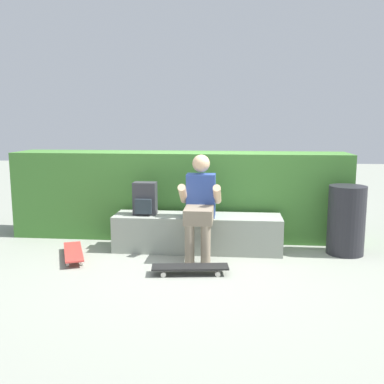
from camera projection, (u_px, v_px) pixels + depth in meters
name	position (u px, v px, depth m)	size (l,w,h in m)	color
ground_plane	(194.00, 260.00, 5.01)	(24.00, 24.00, 0.00)	gray
bench_main	(197.00, 233.00, 5.37)	(2.05, 0.49, 0.44)	gray
person_skater	(200.00, 203.00, 5.08)	(0.49, 0.62, 1.19)	#2D4793
skateboard_near_person	(190.00, 267.00, 4.54)	(0.82, 0.30, 0.09)	black
skateboard_beside_bench	(73.00, 252.00, 5.07)	(0.50, 0.81, 0.09)	#BC3833
backpack_on_bench	(145.00, 199.00, 5.35)	(0.28, 0.23, 0.40)	#333338
hedge_row	(180.00, 194.00, 6.01)	(4.52, 0.68, 1.17)	#417A31
trash_bin	(346.00, 220.00, 5.20)	(0.44, 0.44, 0.83)	#232328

